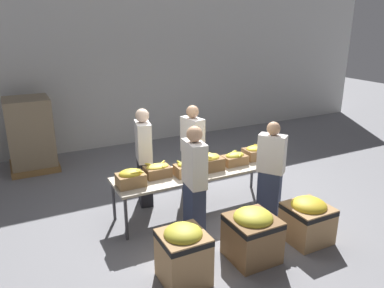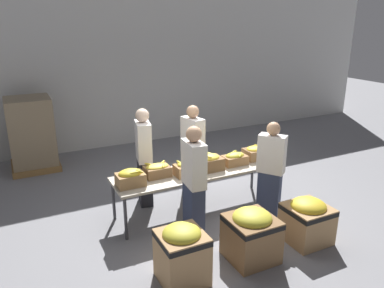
# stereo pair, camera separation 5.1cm
# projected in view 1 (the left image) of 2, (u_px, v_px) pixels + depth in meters

# --- Properties ---
(ground_plane) EXTENTS (30.00, 30.00, 0.00)m
(ground_plane) POSITION_uv_depth(u_px,v_px,m) (198.00, 210.00, 6.53)
(ground_plane) COLOR gray
(wall_back) EXTENTS (16.00, 0.08, 4.00)m
(wall_back) POSITION_uv_depth(u_px,v_px,m) (121.00, 68.00, 9.43)
(wall_back) COLOR silver
(wall_back) RESTS_ON ground_plane
(sorting_table) EXTENTS (2.87, 0.79, 0.74)m
(sorting_table) POSITION_uv_depth(u_px,v_px,m) (198.00, 173.00, 6.31)
(sorting_table) COLOR #B2A893
(sorting_table) RESTS_ON ground_plane
(banana_box_0) EXTENTS (0.42, 0.32, 0.26)m
(banana_box_0) POSITION_uv_depth(u_px,v_px,m) (131.00, 178.00, 5.69)
(banana_box_0) COLOR #A37A4C
(banana_box_0) RESTS_ON sorting_table
(banana_box_1) EXTENTS (0.41, 0.34, 0.22)m
(banana_box_1) POSITION_uv_depth(u_px,v_px,m) (157.00, 170.00, 6.04)
(banana_box_1) COLOR olive
(banana_box_1) RESTS_ON sorting_table
(banana_box_2) EXTENTS (0.42, 0.29, 0.25)m
(banana_box_2) POSITION_uv_depth(u_px,v_px,m) (188.00, 168.00, 6.09)
(banana_box_2) COLOR olive
(banana_box_2) RESTS_ON sorting_table
(banana_box_3) EXTENTS (0.42, 0.34, 0.29)m
(banana_box_3) POSITION_uv_depth(u_px,v_px,m) (210.00, 162.00, 6.31)
(banana_box_3) COLOR olive
(banana_box_3) RESTS_ON sorting_table
(banana_box_4) EXTENTS (0.42, 0.30, 0.23)m
(banana_box_4) POSITION_uv_depth(u_px,v_px,m) (235.00, 158.00, 6.55)
(banana_box_4) COLOR olive
(banana_box_4) RESTS_ON sorting_table
(banana_box_5) EXTENTS (0.42, 0.36, 0.25)m
(banana_box_5) POSITION_uv_depth(u_px,v_px,m) (255.00, 152.00, 6.83)
(banana_box_5) COLOR olive
(banana_box_5) RESTS_ON sorting_table
(volunteer_0) EXTENTS (0.32, 0.51, 1.75)m
(volunteer_0) POSITION_uv_depth(u_px,v_px,m) (144.00, 158.00, 6.52)
(volunteer_0) COLOR black
(volunteer_0) RESTS_ON ground_plane
(volunteer_1) EXTENTS (0.43, 0.48, 1.62)m
(volunteer_1) POSITION_uv_depth(u_px,v_px,m) (271.00, 170.00, 6.17)
(volunteer_1) COLOR #2D3856
(volunteer_1) RESTS_ON ground_plane
(volunteer_2) EXTENTS (0.30, 0.49, 1.71)m
(volunteer_2) POSITION_uv_depth(u_px,v_px,m) (192.00, 151.00, 6.91)
(volunteer_2) COLOR black
(volunteer_2) RESTS_ON ground_plane
(volunteer_3) EXTENTS (0.27, 0.48, 1.73)m
(volunteer_3) POSITION_uv_depth(u_px,v_px,m) (194.00, 183.00, 5.54)
(volunteer_3) COLOR #2D3856
(volunteer_3) RESTS_ON ground_plane
(donation_bin_0) EXTENTS (0.57, 0.57, 0.78)m
(donation_bin_0) POSITION_uv_depth(u_px,v_px,m) (183.00, 252.00, 4.65)
(donation_bin_0) COLOR tan
(donation_bin_0) RESTS_ON ground_plane
(donation_bin_1) EXTENTS (0.63, 0.63, 0.74)m
(donation_bin_1) POSITION_uv_depth(u_px,v_px,m) (252.00, 233.00, 5.10)
(donation_bin_1) COLOR olive
(donation_bin_1) RESTS_ON ground_plane
(donation_bin_2) EXTENTS (0.61, 0.61, 0.68)m
(donation_bin_2) POSITION_uv_depth(u_px,v_px,m) (307.00, 218.00, 5.54)
(donation_bin_2) COLOR tan
(donation_bin_2) RESTS_ON ground_plane
(pallet_stack_0) EXTENTS (0.99, 0.99, 1.59)m
(pallet_stack_0) POSITION_uv_depth(u_px,v_px,m) (30.00, 135.00, 8.11)
(pallet_stack_0) COLOR olive
(pallet_stack_0) RESTS_ON ground_plane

